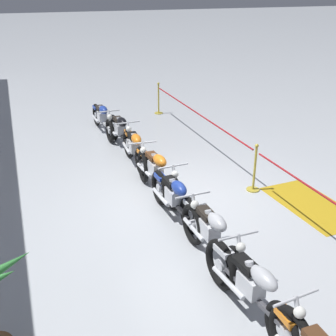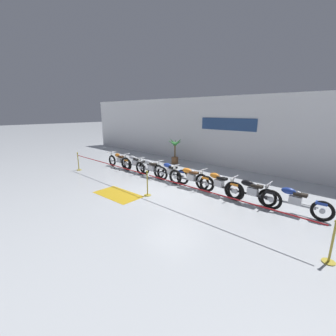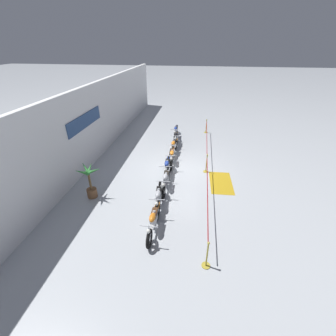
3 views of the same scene
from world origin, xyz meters
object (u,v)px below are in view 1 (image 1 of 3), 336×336
(motorcycle_orange_5, at_px, (135,149))
(motorcycle_black_6, at_px, (121,131))
(stanchion_far_left, at_px, (297,185))
(motorcycle_silver_1, at_px, (253,291))
(motorcycle_blue_3, at_px, (175,199))
(stanchion_mid_right, at_px, (159,103))
(motorcycle_orange_4, at_px, (157,171))
(floor_banner, at_px, (312,205))
(stanchion_mid_left, at_px, (254,175))
(motorcycle_silver_2, at_px, (211,234))
(motorcycle_blue_7, at_px, (103,118))

(motorcycle_orange_5, distance_m, motorcycle_black_6, 1.39)
(motorcycle_orange_5, distance_m, stanchion_far_left, 3.98)
(motorcycle_silver_1, distance_m, motorcycle_blue_3, 2.66)
(stanchion_mid_right, bearing_deg, motorcycle_black_6, 143.38)
(motorcycle_orange_4, height_order, floor_banner, motorcycle_orange_4)
(motorcycle_orange_4, relative_size, stanchion_mid_left, 2.25)
(stanchion_far_left, xyz_separation_m, floor_banner, (0.40, -0.76, -0.75))
(motorcycle_orange_5, bearing_deg, stanchion_mid_left, -135.15)
(stanchion_far_left, bearing_deg, motorcycle_silver_2, 104.12)
(stanchion_mid_right, distance_m, floor_banner, 7.16)
(motorcycle_silver_1, distance_m, motorcycle_black_6, 6.71)
(motorcycle_blue_7, bearing_deg, motorcycle_blue_3, -178.33)
(motorcycle_blue_3, height_order, motorcycle_black_6, motorcycle_black_6)
(stanchion_far_left, xyz_separation_m, stanchion_mid_right, (7.51, -0.00, -0.40))
(motorcycle_silver_2, bearing_deg, stanchion_far_left, -75.88)
(motorcycle_blue_7, height_order, stanchion_mid_left, stanchion_mid_left)
(motorcycle_blue_3, relative_size, motorcycle_orange_4, 0.93)
(motorcycle_black_6, distance_m, stanchion_far_left, 5.22)
(motorcycle_blue_7, bearing_deg, stanchion_mid_left, -155.21)
(motorcycle_blue_7, xyz_separation_m, stanchion_mid_right, (1.36, -2.20, -0.10))
(motorcycle_black_6, distance_m, motorcycle_blue_7, 1.36)
(motorcycle_black_6, distance_m, stanchion_mid_left, 3.97)
(motorcycle_orange_5, bearing_deg, stanchion_mid_right, -26.25)
(stanchion_far_left, bearing_deg, motorcycle_orange_5, 30.57)
(stanchion_far_left, relative_size, floor_banner, 5.85)
(motorcycle_orange_5, height_order, stanchion_far_left, stanchion_far_left)
(motorcycle_silver_2, xyz_separation_m, motorcycle_orange_4, (2.54, 0.03, 0.00))
(motorcycle_black_6, bearing_deg, motorcycle_blue_3, 179.51)
(motorcycle_blue_7, distance_m, floor_banner, 6.48)
(motorcycle_black_6, height_order, stanchion_mid_right, stanchion_mid_right)
(stanchion_mid_right, relative_size, floor_banner, 0.51)
(motorcycle_orange_4, bearing_deg, stanchion_mid_right, -19.67)
(motorcycle_silver_1, bearing_deg, motorcycle_orange_5, 0.13)
(motorcycle_silver_2, relative_size, floor_banner, 1.12)
(motorcycle_blue_3, xyz_separation_m, motorcycle_orange_4, (1.30, -0.09, -0.01))
(motorcycle_silver_2, height_order, stanchion_mid_right, stanchion_mid_right)
(motorcycle_silver_1, height_order, motorcycle_black_6, motorcycle_silver_1)
(motorcycle_blue_3, relative_size, floor_banner, 1.07)
(motorcycle_black_6, relative_size, motorcycle_blue_7, 0.92)
(motorcycle_orange_5, distance_m, motorcycle_blue_7, 2.74)
(motorcycle_silver_2, relative_size, motorcycle_orange_4, 0.98)
(motorcycle_blue_3, bearing_deg, motorcycle_orange_5, -0.54)
(motorcycle_blue_7, relative_size, stanchion_mid_left, 2.20)
(motorcycle_silver_2, height_order, motorcycle_orange_4, motorcycle_orange_4)
(motorcycle_silver_1, xyz_separation_m, stanchion_mid_right, (9.41, -2.01, -0.12))
(motorcycle_silver_2, height_order, motorcycle_blue_3, motorcycle_blue_3)
(motorcycle_blue_3, distance_m, motorcycle_orange_5, 2.66)
(motorcycle_silver_2, xyz_separation_m, stanchion_far_left, (0.48, -1.91, 0.29))
(motorcycle_orange_4, height_order, stanchion_mid_right, stanchion_mid_right)
(stanchion_far_left, bearing_deg, stanchion_mid_left, -0.00)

